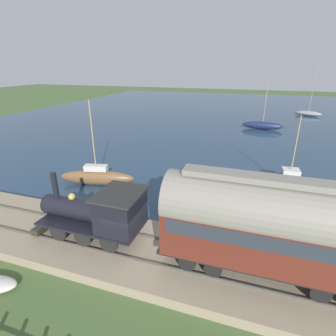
{
  "coord_description": "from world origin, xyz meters",
  "views": [
    {
      "loc": [
        -9.59,
        -4.77,
        8.88
      ],
      "look_at": [
        7.56,
        0.92,
        1.76
      ],
      "focal_mm": 28.0,
      "sensor_mm": 36.0,
      "label": 1
    }
  ],
  "objects_px": {
    "steam_locomotive": "(101,212)",
    "rowboat_far_out": "(200,197)",
    "sailboat_brown": "(97,177)",
    "sailboat_black": "(289,180)",
    "sailboat_navy": "(262,125)",
    "passenger_coach": "(270,224)",
    "rowboat_mid_harbor": "(304,233)",
    "sailboat_gray": "(308,113)"
  },
  "relations": [
    {
      "from": "steam_locomotive",
      "to": "sailboat_brown",
      "type": "distance_m",
      "value": 8.18
    },
    {
      "from": "steam_locomotive",
      "to": "passenger_coach",
      "type": "relative_size",
      "value": 0.65
    },
    {
      "from": "passenger_coach",
      "to": "sailboat_brown",
      "type": "height_order",
      "value": "sailboat_brown"
    },
    {
      "from": "sailboat_navy",
      "to": "sailboat_gray",
      "type": "relative_size",
      "value": 0.87
    },
    {
      "from": "passenger_coach",
      "to": "rowboat_far_out",
      "type": "xyz_separation_m",
      "value": [
        6.68,
        4.09,
        -2.77
      ]
    },
    {
      "from": "passenger_coach",
      "to": "sailboat_brown",
      "type": "relative_size",
      "value": 1.36
    },
    {
      "from": "sailboat_black",
      "to": "sailboat_gray",
      "type": "height_order",
      "value": "sailboat_gray"
    },
    {
      "from": "sailboat_gray",
      "to": "rowboat_far_out",
      "type": "height_order",
      "value": "sailboat_gray"
    },
    {
      "from": "steam_locomotive",
      "to": "rowboat_far_out",
      "type": "relative_size",
      "value": 2.33
    },
    {
      "from": "steam_locomotive",
      "to": "sailboat_gray",
      "type": "relative_size",
      "value": 0.64
    },
    {
      "from": "sailboat_navy",
      "to": "rowboat_mid_harbor",
      "type": "xyz_separation_m",
      "value": [
        -26.69,
        -2.14,
        -0.43
      ]
    },
    {
      "from": "steam_locomotive",
      "to": "rowboat_mid_harbor",
      "type": "xyz_separation_m",
      "value": [
        4.38,
        -10.03,
        -1.96
      ]
    },
    {
      "from": "steam_locomotive",
      "to": "sailboat_navy",
      "type": "xyz_separation_m",
      "value": [
        31.07,
        -7.89,
        -1.53
      ]
    },
    {
      "from": "sailboat_gray",
      "to": "rowboat_mid_harbor",
      "type": "distance_m",
      "value": 41.45
    },
    {
      "from": "rowboat_mid_harbor",
      "to": "steam_locomotive",
      "type": "bearing_deg",
      "value": 78.7
    },
    {
      "from": "passenger_coach",
      "to": "rowboat_mid_harbor",
      "type": "xyz_separation_m",
      "value": [
        4.38,
        -2.27,
        -2.83
      ]
    },
    {
      "from": "steam_locomotive",
      "to": "rowboat_far_out",
      "type": "bearing_deg",
      "value": -28.74
    },
    {
      "from": "sailboat_gray",
      "to": "rowboat_mid_harbor",
      "type": "relative_size",
      "value": 4.65
    },
    {
      "from": "sailboat_brown",
      "to": "sailboat_black",
      "type": "bearing_deg",
      "value": -87.19
    },
    {
      "from": "steam_locomotive",
      "to": "sailboat_brown",
      "type": "height_order",
      "value": "sailboat_brown"
    },
    {
      "from": "sailboat_black",
      "to": "sailboat_navy",
      "type": "distance_m",
      "value": 20.4
    },
    {
      "from": "sailboat_gray",
      "to": "rowboat_far_out",
      "type": "relative_size",
      "value": 3.63
    },
    {
      "from": "sailboat_brown",
      "to": "rowboat_far_out",
      "type": "distance_m",
      "value": 8.28
    },
    {
      "from": "passenger_coach",
      "to": "sailboat_navy",
      "type": "xyz_separation_m",
      "value": [
        31.07,
        -0.14,
        -2.4
      ]
    },
    {
      "from": "sailboat_gray",
      "to": "sailboat_black",
      "type": "bearing_deg",
      "value": -171.64
    },
    {
      "from": "rowboat_mid_harbor",
      "to": "sailboat_gray",
      "type": "bearing_deg",
      "value": -43.33
    },
    {
      "from": "steam_locomotive",
      "to": "rowboat_far_out",
      "type": "xyz_separation_m",
      "value": [
        6.68,
        -3.66,
        -1.9
      ]
    },
    {
      "from": "steam_locomotive",
      "to": "rowboat_mid_harbor",
      "type": "relative_size",
      "value": 2.98
    },
    {
      "from": "sailboat_navy",
      "to": "rowboat_mid_harbor",
      "type": "bearing_deg",
      "value": -173.21
    },
    {
      "from": "sailboat_brown",
      "to": "sailboat_navy",
      "type": "height_order",
      "value": "sailboat_navy"
    },
    {
      "from": "sailboat_brown",
      "to": "steam_locomotive",
      "type": "bearing_deg",
      "value": -158.42
    },
    {
      "from": "passenger_coach",
      "to": "steam_locomotive",
      "type": "bearing_deg",
      "value": 90.0
    },
    {
      "from": "sailboat_brown",
      "to": "sailboat_navy",
      "type": "xyz_separation_m",
      "value": [
        24.48,
        -12.5,
        -0.07
      ]
    },
    {
      "from": "sailboat_brown",
      "to": "rowboat_mid_harbor",
      "type": "xyz_separation_m",
      "value": [
        -2.21,
        -14.64,
        -0.5
      ]
    },
    {
      "from": "sailboat_black",
      "to": "sailboat_navy",
      "type": "height_order",
      "value": "sailboat_navy"
    },
    {
      "from": "steam_locomotive",
      "to": "rowboat_mid_harbor",
      "type": "bearing_deg",
      "value": -66.38
    },
    {
      "from": "sailboat_brown",
      "to": "sailboat_gray",
      "type": "distance_m",
      "value": 43.97
    },
    {
      "from": "passenger_coach",
      "to": "rowboat_mid_harbor",
      "type": "bearing_deg",
      "value": -27.4
    },
    {
      "from": "sailboat_brown",
      "to": "sailboat_navy",
      "type": "distance_m",
      "value": 27.48
    },
    {
      "from": "sailboat_gray",
      "to": "rowboat_far_out",
      "type": "bearing_deg",
      "value": -179.08
    },
    {
      "from": "sailboat_brown",
      "to": "rowboat_far_out",
      "type": "xyz_separation_m",
      "value": [
        0.08,
        -8.27,
        -0.43
      ]
    },
    {
      "from": "sailboat_black",
      "to": "rowboat_mid_harbor",
      "type": "relative_size",
      "value": 2.86
    }
  ]
}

